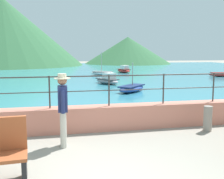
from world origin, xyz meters
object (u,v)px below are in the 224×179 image
object	(u,v)px
boat_1	(124,70)
boat_3	(103,73)
boat_0	(108,80)
boat_7	(132,88)
person_walking	(63,106)
bollard	(208,119)
boat_2	(222,74)

from	to	relation	value
boat_1	boat_3	bearing A→B (deg)	-135.38
boat_0	boat_7	world-z (taller)	boat_7
person_walking	bollard	bearing A→B (deg)	5.80
boat_3	boat_7	size ratio (longest dim) A/B	1.06
person_walking	boat_2	size ratio (longest dim) A/B	0.72
bollard	boat_1	bearing A→B (deg)	81.81
boat_1	boat_3	world-z (taller)	boat_3
bollard	boat_7	xyz separation A→B (m)	(-0.08, 7.49, -0.10)
boat_1	person_walking	bearing A→B (deg)	-108.23
boat_0	boat_7	bearing A→B (deg)	-81.96
bollard	boat_1	world-z (taller)	boat_1
bollard	boat_7	world-z (taller)	boat_7
boat_0	boat_3	xyz separation A→B (m)	(0.89, 6.93, -0.06)
bollard	boat_7	size ratio (longest dim) A/B	0.32
person_walking	boat_7	world-z (taller)	person_walking
boat_3	boat_1	bearing A→B (deg)	44.62
boat_1	boat_0	bearing A→B (deg)	-110.83
bollard	boat_0	world-z (taller)	boat_0
boat_1	boat_2	world-z (taller)	boat_1
person_walking	boat_1	distance (m)	22.74
boat_0	boat_7	xyz separation A→B (m)	(0.56, -4.00, -0.07)
boat_2	boat_3	size ratio (longest dim) A/B	1.01
boat_0	boat_1	size ratio (longest dim) A/B	1.01
boat_3	boat_7	distance (m)	10.93
person_walking	boat_0	bearing A→B (deg)	73.95
bollard	boat_0	size ratio (longest dim) A/B	0.29
bollard	boat_3	world-z (taller)	boat_3
boat_1	boat_3	xyz separation A→B (m)	(-2.80, -2.76, -0.06)
boat_1	boat_7	bearing A→B (deg)	-102.86
person_walking	boat_3	xyz separation A→B (m)	(4.31, 18.83, -0.71)
person_walking	boat_3	world-z (taller)	boat_3
boat_0	boat_1	distance (m)	10.38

